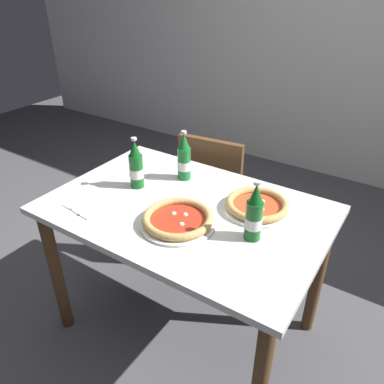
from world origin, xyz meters
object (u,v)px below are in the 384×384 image
(beer_bottle_right, at_px, (254,215))
(napkin_with_cutlery, at_px, (92,204))
(dining_table_main, at_px, (186,228))
(pizza_margherita_near, at_px, (178,220))
(beer_bottle_center, at_px, (184,159))
(pizza_marinara_far, at_px, (257,206))
(chair_behind_table, at_px, (216,189))
(beer_bottle_left, at_px, (136,167))

(beer_bottle_right, xyz_separation_m, napkin_with_cutlery, (-0.69, -0.16, -0.10))
(dining_table_main, distance_m, pizza_margherita_near, 0.19)
(beer_bottle_center, distance_m, beer_bottle_right, 0.55)
(pizza_marinara_far, relative_size, beer_bottle_center, 1.18)
(chair_behind_table, height_order, pizza_margherita_near, chair_behind_table)
(chair_behind_table, relative_size, beer_bottle_center, 3.44)
(pizza_margherita_near, distance_m, pizza_marinara_far, 0.35)
(dining_table_main, height_order, pizza_marinara_far, pizza_marinara_far)
(pizza_margherita_near, bearing_deg, beer_bottle_left, 156.22)
(beer_bottle_left, xyz_separation_m, napkin_with_cutlery, (-0.06, -0.23, -0.10))
(pizza_marinara_far, xyz_separation_m, napkin_with_cutlery, (-0.63, -0.36, -0.02))
(chair_behind_table, bearing_deg, beer_bottle_center, 88.67)
(pizza_margherita_near, relative_size, beer_bottle_left, 1.27)
(dining_table_main, height_order, beer_bottle_left, beer_bottle_left)
(beer_bottle_left, xyz_separation_m, beer_bottle_center, (0.14, 0.19, 0.00))
(chair_behind_table, bearing_deg, pizza_marinara_far, 128.22)
(chair_behind_table, distance_m, beer_bottle_left, 0.70)
(chair_behind_table, height_order, napkin_with_cutlery, chair_behind_table)
(dining_table_main, distance_m, chair_behind_table, 0.66)
(chair_behind_table, bearing_deg, dining_table_main, 100.69)
(dining_table_main, bearing_deg, pizza_margherita_near, -69.97)
(chair_behind_table, relative_size, beer_bottle_right, 3.44)
(pizza_marinara_far, height_order, beer_bottle_left, beer_bottle_left)
(dining_table_main, height_order, napkin_with_cutlery, napkin_with_cutlery)
(dining_table_main, relative_size, beer_bottle_left, 4.86)
(pizza_marinara_far, bearing_deg, beer_bottle_right, -70.66)
(dining_table_main, relative_size, chair_behind_table, 1.41)
(beer_bottle_center, bearing_deg, pizza_margherita_near, -59.67)
(beer_bottle_center, bearing_deg, chair_behind_table, 95.11)
(dining_table_main, bearing_deg, napkin_with_cutlery, -149.92)
(pizza_margherita_near, height_order, beer_bottle_right, beer_bottle_right)
(pizza_margherita_near, height_order, pizza_marinara_far, same)
(pizza_marinara_far, xyz_separation_m, beer_bottle_center, (-0.42, 0.07, 0.08))
(dining_table_main, distance_m, beer_bottle_left, 0.37)
(beer_bottle_left, distance_m, beer_bottle_center, 0.24)
(beer_bottle_left, bearing_deg, pizza_marinara_far, 12.28)
(chair_behind_table, height_order, beer_bottle_right, beer_bottle_right)
(pizza_marinara_far, bearing_deg, beer_bottle_left, -167.72)
(beer_bottle_left, relative_size, napkin_with_cutlery, 1.24)
(pizza_margherita_near, height_order, beer_bottle_left, beer_bottle_left)
(chair_behind_table, xyz_separation_m, beer_bottle_right, (0.52, -0.65, 0.37))
(chair_behind_table, xyz_separation_m, napkin_with_cutlery, (-0.17, -0.82, 0.27))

